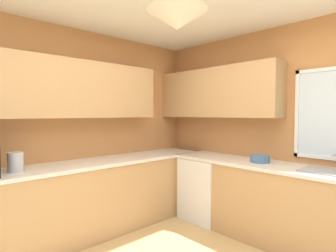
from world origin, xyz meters
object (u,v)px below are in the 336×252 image
(dishwasher, at_px, (207,188))
(bowl, at_px, (260,159))
(kettle, at_px, (16,162))
(sink_assembly, at_px, (333,172))

(dishwasher, distance_m, bowl, 0.95)
(kettle, relative_size, sink_assembly, 0.36)
(dishwasher, relative_size, kettle, 4.25)
(kettle, bearing_deg, dishwasher, 74.36)
(dishwasher, xyz_separation_m, sink_assembly, (1.58, 0.04, 0.49))
(dishwasher, xyz_separation_m, bowl, (0.79, 0.03, 0.52))
(bowl, bearing_deg, sink_assembly, 0.49)
(kettle, height_order, sink_assembly, kettle)
(sink_assembly, relative_size, bowl, 2.49)
(kettle, distance_m, sink_assembly, 3.21)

